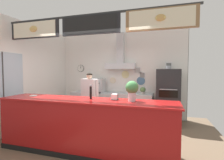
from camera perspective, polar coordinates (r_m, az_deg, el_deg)
name	(u,v)px	position (r m, az deg, el deg)	size (l,w,h in m)	color
ground_plane	(93,143)	(4.09, -6.53, -20.59)	(5.95, 5.95, 0.00)	brown
back_wall_assembly	(119,72)	(5.95, 2.38, 2.77)	(4.55, 2.70, 3.01)	gray
left_wall_with_window	(12,76)	(5.10, -30.85, 1.15)	(0.15, 4.96, 3.01)	white
service_counter	(84,126)	(3.55, -9.35, -15.11)	(3.64, 0.75, 1.07)	maroon
back_prep_counter	(111,105)	(5.90, -0.33, -8.64)	(2.83, 0.63, 0.89)	#B7BABF
pizza_oven	(168,97)	(5.39, 18.45, -5.47)	(0.69, 0.67, 1.80)	#232326
shop_worker	(90,99)	(4.80, -7.65, -6.55)	(0.60, 0.33, 1.58)	#232328
espresso_machine	(97,86)	(5.94, -4.98, -1.88)	(0.47, 0.55, 0.48)	#B7BABF
potted_sage	(143,90)	(5.55, 10.42, -3.41)	(0.18, 0.18, 0.22)	beige
potted_rosemary	(132,90)	(5.66, 6.74, -3.29)	(0.19, 0.19, 0.22)	beige
condiment_plate	(33,96)	(4.23, -25.19, -4.83)	(0.17, 0.17, 0.01)	white
pepper_grinder	(91,92)	(3.43, -7.26, -4.08)	(0.05, 0.05, 0.29)	black
basil_vase	(132,90)	(3.16, 6.81, -3.33)	(0.24, 0.24, 0.38)	silver
napkin_holder	(115,97)	(3.32, 0.88, -5.83)	(0.14, 0.13, 0.13)	#262628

